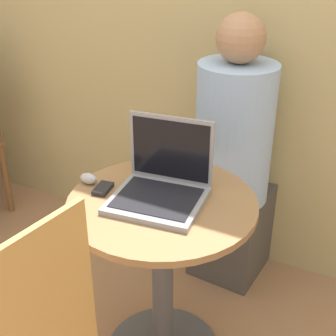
# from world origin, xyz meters

# --- Properties ---
(round_table) EXTENTS (0.65, 0.65, 0.73)m
(round_table) POSITION_xyz_m (0.00, 0.00, 0.48)
(round_table) COLOR #4C4C51
(round_table) RESTS_ON ground_plane
(laptop) EXTENTS (0.33, 0.31, 0.26)m
(laptop) POSITION_xyz_m (-0.01, 0.02, 0.78)
(laptop) COLOR gray
(laptop) RESTS_ON round_table
(cell_phone) EXTENTS (0.06, 0.09, 0.02)m
(cell_phone) POSITION_xyz_m (-0.21, -0.04, 0.74)
(cell_phone) COLOR black
(cell_phone) RESTS_ON round_table
(computer_mouse) EXTENTS (0.07, 0.04, 0.04)m
(computer_mouse) POSITION_xyz_m (-0.29, -0.02, 0.75)
(computer_mouse) COLOR #B2B2B7
(computer_mouse) RESTS_ON round_table
(person_seated) EXTENTS (0.35, 0.53, 1.27)m
(person_seated) POSITION_xyz_m (0.04, 0.64, 0.53)
(person_seated) COLOR #4C4742
(person_seated) RESTS_ON ground_plane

